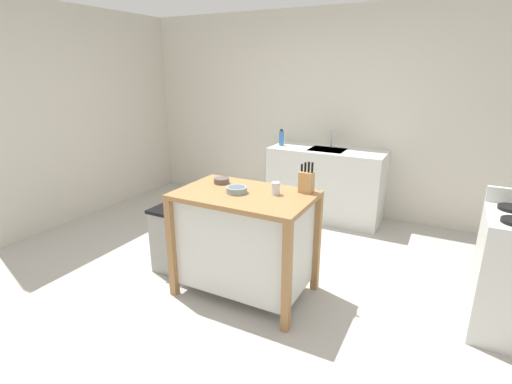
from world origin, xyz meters
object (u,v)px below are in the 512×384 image
object	(u,v)px
bowl_stoneware_deep	(237,190)
kitchen_island	(245,238)
bottle_dish_soap	(281,138)
bowl_ceramic_wide	(221,180)
trash_bin	(172,240)
drinking_cup	(276,188)
knife_block	(306,181)
sink_faucet	(332,139)

from	to	relation	value
bowl_stoneware_deep	kitchen_island	bearing A→B (deg)	23.05
bottle_dish_soap	bowl_stoneware_deep	bearing A→B (deg)	-75.89
bowl_ceramic_wide	bottle_dish_soap	bearing A→B (deg)	97.81
bowl_stoneware_deep	bottle_dish_soap	world-z (taller)	bottle_dish_soap
trash_bin	drinking_cup	bearing A→B (deg)	4.57
bowl_stoneware_deep	bottle_dish_soap	bearing A→B (deg)	104.11
knife_block	bowl_stoneware_deep	bearing A→B (deg)	-150.53
bowl_ceramic_wide	knife_block	bearing A→B (deg)	8.24
kitchen_island	trash_bin	xyz separation A→B (m)	(-0.79, 0.00, -0.19)
knife_block	drinking_cup	distance (m)	0.26
knife_block	sink_faucet	xyz separation A→B (m)	(-0.38, 1.93, 0.01)
kitchen_island	drinking_cup	size ratio (longest dim) A/B	11.15
kitchen_island	drinking_cup	world-z (taller)	drinking_cup
knife_block	sink_faucet	bearing A→B (deg)	101.13
trash_bin	sink_faucet	bearing A→B (deg)	68.84
sink_faucet	drinking_cup	bearing A→B (deg)	-84.97
trash_bin	bottle_dish_soap	world-z (taller)	bottle_dish_soap
bowl_stoneware_deep	bowl_ceramic_wide	bearing A→B (deg)	146.34
knife_block	drinking_cup	bearing A→B (deg)	-138.94
kitchen_island	knife_block	distance (m)	0.70
knife_block	drinking_cup	xyz separation A→B (m)	(-0.20, -0.17, -0.04)
sink_faucet	bottle_dish_soap	bearing A→B (deg)	-163.43
kitchen_island	sink_faucet	distance (m)	2.24
bottle_dish_soap	knife_block	bearing A→B (deg)	-60.22
sink_faucet	bottle_dish_soap	xyz separation A→B (m)	(-0.62, -0.18, -0.01)
bowl_ceramic_wide	bowl_stoneware_deep	world-z (taller)	bowl_stoneware_deep
kitchen_island	bowl_ceramic_wide	size ratio (longest dim) A/B	8.20
bowl_ceramic_wide	bottle_dish_soap	world-z (taller)	bottle_dish_soap
bowl_ceramic_wide	trash_bin	xyz separation A→B (m)	(-0.48, -0.14, -0.62)
trash_bin	sink_faucet	world-z (taller)	sink_faucet
bowl_ceramic_wide	sink_faucet	bearing A→B (deg)	79.85
bottle_dish_soap	bowl_ceramic_wide	bearing A→B (deg)	-82.19
bowl_stoneware_deep	drinking_cup	distance (m)	0.32
bowl_stoneware_deep	sink_faucet	world-z (taller)	sink_faucet
bowl_ceramic_wide	drinking_cup	bearing A→B (deg)	-6.42
bowl_ceramic_wide	trash_bin	bearing A→B (deg)	-163.27
kitchen_island	sink_faucet	xyz separation A→B (m)	(0.05, 2.18, 0.50)
bowl_ceramic_wide	bowl_stoneware_deep	xyz separation A→B (m)	(0.25, -0.17, 0.00)
knife_block	bottle_dish_soap	bearing A→B (deg)	119.78
knife_block	trash_bin	world-z (taller)	knife_block
kitchen_island	bottle_dish_soap	bearing A→B (deg)	105.82
kitchen_island	knife_block	size ratio (longest dim) A/B	4.35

